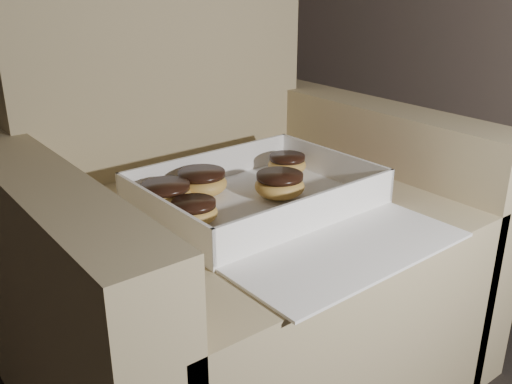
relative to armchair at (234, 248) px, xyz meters
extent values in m
cube|color=tan|center=(0.00, -0.04, -0.08)|extent=(0.67, 0.67, 0.39)
cube|color=tan|center=(0.00, 0.26, 0.36)|extent=(0.67, 0.13, 0.48)
cube|color=tan|center=(-0.36, -0.04, -0.01)|extent=(0.11, 0.67, 0.52)
cube|color=tan|center=(0.36, -0.04, -0.01)|extent=(0.11, 0.67, 0.52)
cube|color=white|center=(0.00, -0.07, 0.12)|extent=(0.41, 0.31, 0.01)
cube|color=white|center=(0.00, 0.07, 0.15)|extent=(0.40, 0.01, 0.06)
cube|color=white|center=(0.00, -0.22, 0.15)|extent=(0.40, 0.01, 0.06)
cube|color=white|center=(-0.20, -0.08, 0.15)|extent=(0.01, 0.30, 0.06)
cube|color=white|center=(0.20, -0.07, 0.15)|extent=(0.01, 0.30, 0.06)
cube|color=#C04D72|center=(0.20, -0.07, 0.15)|extent=(0.01, 0.29, 0.05)
cube|color=white|center=(0.00, -0.31, 0.12)|extent=(0.40, 0.18, 0.01)
ellipsoid|color=#EBB952|center=(0.05, -0.08, 0.15)|extent=(0.09, 0.09, 0.04)
cylinder|color=black|center=(0.05, -0.08, 0.17)|extent=(0.09, 0.09, 0.01)
ellipsoid|color=#EBB952|center=(-0.06, 0.02, 0.15)|extent=(0.09, 0.09, 0.05)
cylinder|color=black|center=(-0.06, 0.02, 0.17)|extent=(0.09, 0.09, 0.01)
ellipsoid|color=#EBB952|center=(-0.14, -0.08, 0.14)|extent=(0.08, 0.08, 0.04)
cylinder|color=black|center=(-0.14, -0.08, 0.16)|extent=(0.07, 0.07, 0.01)
ellipsoid|color=#EBB952|center=(-0.14, 0.00, 0.15)|extent=(0.09, 0.09, 0.04)
cylinder|color=black|center=(-0.14, 0.00, 0.17)|extent=(0.09, 0.09, 0.01)
ellipsoid|color=#EBB952|center=(0.14, 0.01, 0.14)|extent=(0.08, 0.08, 0.04)
cylinder|color=black|center=(0.14, 0.01, 0.16)|extent=(0.07, 0.07, 0.01)
ellipsoid|color=black|center=(0.07, -0.17, 0.13)|extent=(0.01, 0.01, 0.00)
ellipsoid|color=black|center=(-0.15, -0.15, 0.13)|extent=(0.01, 0.01, 0.00)
ellipsoid|color=black|center=(-0.02, -0.20, 0.13)|extent=(0.01, 0.01, 0.00)
ellipsoid|color=black|center=(0.03, -0.18, 0.13)|extent=(0.01, 0.01, 0.00)
camera|label=1|loc=(-0.59, -0.83, 0.53)|focal=40.00mm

